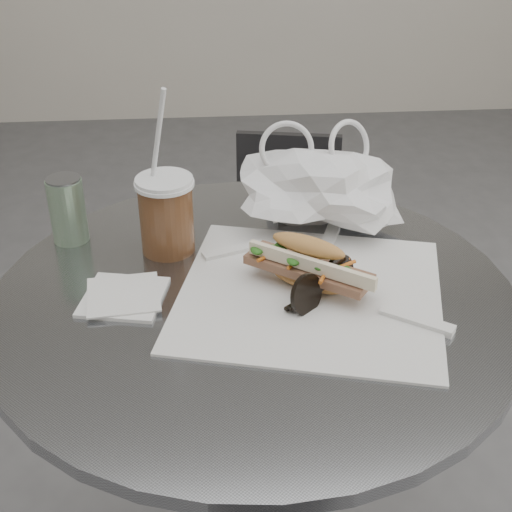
{
  "coord_description": "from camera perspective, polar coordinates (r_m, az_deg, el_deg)",
  "views": [
    {
      "loc": [
        -0.06,
        -0.65,
        1.31
      ],
      "look_at": [
        0.0,
        0.22,
        0.79
      ],
      "focal_mm": 50.0,
      "sensor_mm": 36.0,
      "label": 1
    }
  ],
  "objects": [
    {
      "name": "drink_can",
      "position": [
        1.18,
        -14.85,
        3.61
      ],
      "size": [
        0.06,
        0.06,
        0.11
      ],
      "color": "#528C52",
      "rests_on": "cafe_table"
    },
    {
      "name": "iced_coffee",
      "position": [
        1.11,
        -7.19,
        3.41
      ],
      "size": [
        0.09,
        0.09,
        0.27
      ],
      "color": "brown",
      "rests_on": "cafe_table"
    },
    {
      "name": "banh_mi",
      "position": [
        1.02,
        4.19,
        -0.66
      ],
      "size": [
        0.23,
        0.21,
        0.08
      ],
      "rotation": [
        0.0,
        0.0,
        -0.63
      ],
      "color": "#CD854D",
      "rests_on": "sandwich_paper"
    },
    {
      "name": "cafe_table",
      "position": [
        1.21,
        -0.15,
        -13.81
      ],
      "size": [
        0.76,
        0.76,
        0.74
      ],
      "color": "slate",
      "rests_on": "ground"
    },
    {
      "name": "sunglasses",
      "position": [
        1.01,
        5.25,
        -2.46
      ],
      "size": [
        0.11,
        0.11,
        0.06
      ],
      "rotation": [
        0.0,
        0.0,
        0.73
      ],
      "color": "black",
      "rests_on": "cafe_table"
    },
    {
      "name": "sandwich_paper",
      "position": [
        1.03,
        4.33,
        -2.98
      ],
      "size": [
        0.44,
        0.43,
        0.0
      ],
      "primitive_type": "cube",
      "rotation": [
        0.0,
        0.0,
        -0.25
      ],
      "color": "white",
      "rests_on": "cafe_table"
    },
    {
      "name": "napkin_stack",
      "position": [
        1.03,
        -10.55,
        -3.19
      ],
      "size": [
        0.13,
        0.13,
        0.01
      ],
      "color": "white",
      "rests_on": "cafe_table"
    },
    {
      "name": "plastic_bag",
      "position": [
        1.19,
        5.01,
        5.23
      ],
      "size": [
        0.3,
        0.26,
        0.13
      ],
      "primitive_type": null,
      "rotation": [
        0.0,
        0.0,
        0.27
      ],
      "color": "white",
      "rests_on": "cafe_table"
    },
    {
      "name": "chair_far",
      "position": [
        1.89,
        2.16,
        -1.8
      ],
      "size": [
        0.34,
        0.37,
        0.65
      ],
      "rotation": [
        0.0,
        0.0,
        2.96
      ],
      "color": "#2C2C2F",
      "rests_on": "ground"
    }
  ]
}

